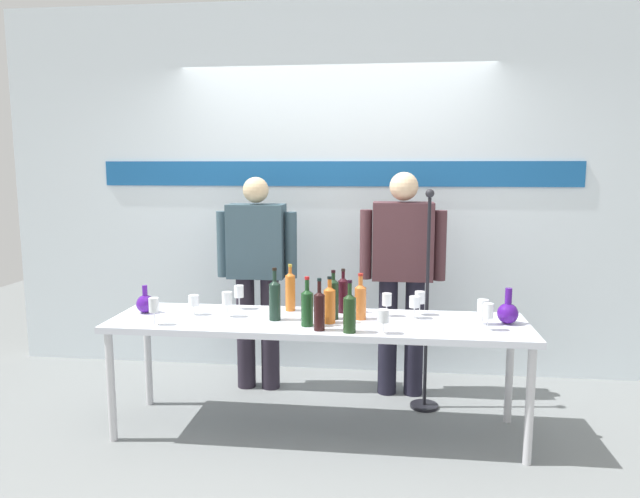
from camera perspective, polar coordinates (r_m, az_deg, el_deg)
name	(u,v)px	position (r m, az deg, el deg)	size (l,w,h in m)	color
ground_plane	(317,431)	(3.95, -0.27, -17.43)	(10.00, 10.00, 0.00)	gray
back_wall	(335,191)	(4.78, 1.50, 5.71)	(5.54, 0.11, 3.00)	white
display_table	(317,328)	(3.70, -0.27, -7.79)	(2.63, 0.66, 0.74)	silver
decanter_blue_left	(145,303)	(4.02, -16.80, -5.13)	(0.12, 0.12, 0.18)	#4C1790
decanter_blue_right	(508,312)	(3.77, 17.99, -5.93)	(0.13, 0.13, 0.22)	#431482
presenter_left	(257,269)	(4.41, -6.22, -2.00)	(0.61, 0.22, 1.63)	#26202B
presenter_right	(402,269)	(4.30, 8.09, -1.92)	(0.63, 0.22, 1.66)	black
wine_bottle_0	(275,299)	(3.67, -4.47, -4.89)	(0.07, 0.07, 0.33)	#1A3025
wine_bottle_1	(350,311)	(3.40, 2.93, -6.15)	(0.07, 0.07, 0.31)	#1C3618
wine_bottle_2	(307,306)	(3.53, -1.28, -5.61)	(0.07, 0.07, 0.30)	#18401C
wine_bottle_3	(360,300)	(3.69, 4.00, -5.01)	(0.07, 0.07, 0.30)	orange
wine_bottle_4	(329,303)	(3.59, 0.94, -5.35)	(0.07, 0.07, 0.29)	orange
wine_bottle_5	(319,309)	(3.43, -0.07, -5.93)	(0.06, 0.06, 0.31)	black
wine_bottle_6	(290,290)	(3.89, -2.94, -4.08)	(0.07, 0.07, 0.32)	orange
wine_bottle_7	(333,297)	(3.68, 1.31, -4.79)	(0.07, 0.07, 0.31)	#18301B
wine_bottle_8	(343,294)	(3.85, 2.28, -4.41)	(0.07, 0.07, 0.29)	black
wine_glass_left_0	(154,305)	(3.69, -16.04, -5.36)	(0.06, 0.06, 0.17)	white
wine_glass_left_1	(227,299)	(3.79, -9.13, -4.84)	(0.07, 0.07, 0.16)	white
wine_glass_left_2	(239,292)	(3.97, -7.98, -4.21)	(0.06, 0.06, 0.16)	white
wine_glass_left_3	(194,301)	(3.88, -12.32, -5.01)	(0.07, 0.07, 0.13)	white
wine_glass_right_0	(488,311)	(3.58, 16.23, -5.91)	(0.06, 0.06, 0.16)	white
wine_glass_right_1	(483,307)	(3.69, 15.73, -5.50)	(0.07, 0.07, 0.16)	white
wine_glass_right_2	(414,303)	(3.75, 9.27, -5.22)	(0.07, 0.07, 0.14)	white
wine_glass_right_3	(387,300)	(3.78, 6.59, -5.00)	(0.06, 0.06, 0.15)	white
wine_glass_right_4	(420,298)	(3.84, 9.79, -4.76)	(0.07, 0.07, 0.16)	white
wine_glass_right_5	(383,316)	(3.39, 6.25, -6.61)	(0.07, 0.07, 0.14)	white
microphone_stand	(426,336)	(4.17, 10.39, -8.45)	(0.20, 0.20, 1.55)	black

